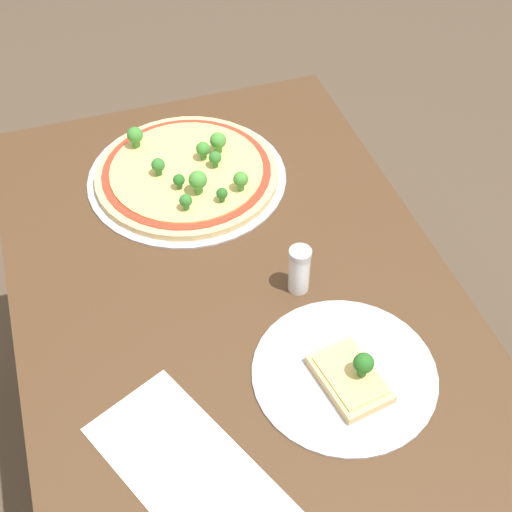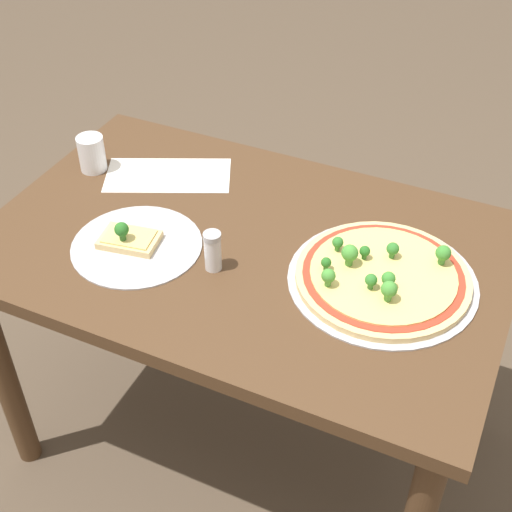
{
  "view_description": "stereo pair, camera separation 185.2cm",
  "coord_description": "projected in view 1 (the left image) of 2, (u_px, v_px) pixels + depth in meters",
  "views": [
    {
      "loc": [
        -0.76,
        0.21,
        1.64
      ],
      "look_at": [
        0.05,
        -0.05,
        0.72
      ],
      "focal_mm": 50.0,
      "sensor_mm": 36.0,
      "label": 1
    },
    {
      "loc": [
        0.54,
        -1.11,
        1.7
      ],
      "look_at": [
        0.05,
        -0.05,
        0.72
      ],
      "focal_mm": 50.0,
      "sensor_mm": 36.0,
      "label": 2
    }
  ],
  "objects": [
    {
      "name": "dining_table",
      "position": [
        237.0,
        327.0,
        1.3
      ],
      "size": [
        1.16,
        0.75,
        0.7
      ],
      "color": "#4C331E",
      "rests_on": "ground_plane"
    },
    {
      "name": "pizza_tray_whole",
      "position": [
        187.0,
        173.0,
        1.42
      ],
      "size": [
        0.4,
        0.4,
        0.07
      ],
      "color": "#B7B7BC",
      "rests_on": "dining_table"
    },
    {
      "name": "paper_menu",
      "position": [
        188.0,
        469.0,
        1.0
      ],
      "size": [
        0.35,
        0.27,
        0.0
      ],
      "primitive_type": "cube",
      "rotation": [
        0.0,
        0.0,
        0.43
      ],
      "color": "white",
      "rests_on": "dining_table"
    },
    {
      "name": "pizza_tray_slice",
      "position": [
        347.0,
        374.0,
        1.1
      ],
      "size": [
        0.29,
        0.29,
        0.07
      ],
      "color": "#B7B7BC",
      "rests_on": "dining_table"
    },
    {
      "name": "ground_plane",
      "position": [
        242.0,
        477.0,
        1.74
      ],
      "size": [
        8.0,
        8.0,
        0.0
      ],
      "primitive_type": "plane",
      "color": "brown"
    },
    {
      "name": "condiment_shaker",
      "position": [
        299.0,
        270.0,
        1.2
      ],
      "size": [
        0.04,
        0.04,
        0.09
      ],
      "color": "silver",
      "rests_on": "dining_table"
    }
  ]
}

